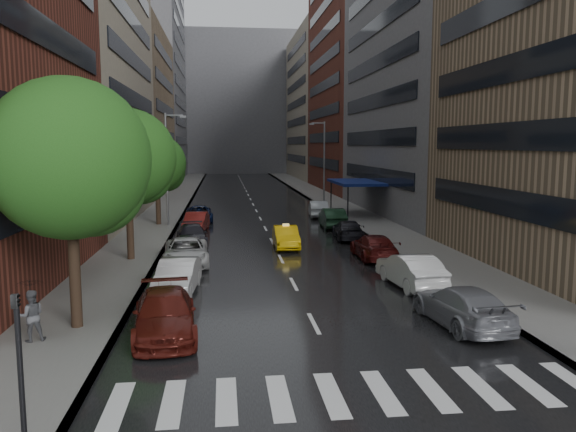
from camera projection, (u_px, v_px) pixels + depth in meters
The scene contains 19 objects.
ground at pixel (335, 365), 17.06m from camera, with size 220.00×220.00×0.00m, color gray.
road at pixel (251, 201), 66.32m from camera, with size 14.00×140.00×0.01m, color black.
sidewalk_left at pixel (174, 201), 65.28m from camera, with size 4.00×140.00×0.15m, color gray.
sidewalk_right at pixel (326, 199), 67.34m from camera, with size 4.00×140.00×0.15m, color gray.
crosswalk at pixel (357, 393), 15.11m from camera, with size 13.15×2.80×0.01m.
buildings_left at pixel (129, 70), 71.23m from camera, with size 8.00×108.00×38.00m.
buildings_right at pixel (363, 79), 72.73m from camera, with size 8.05×109.10×36.00m.
building_far at pixel (236, 104), 131.28m from camera, with size 40.00×14.00×32.00m, color slate.
tree_near at pixel (69, 159), 19.45m from camera, with size 5.65×5.65×9.00m.
tree_mid at pixel (127, 157), 31.39m from camera, with size 5.45×5.45×8.68m.
tree_far at pixel (157, 164), 45.45m from camera, with size 4.69×4.69×7.48m.
taxi at pixel (286, 237), 36.28m from camera, with size 1.50×4.31×1.42m, color #E6B10C.
parked_cars_left at pixel (189, 245), 33.40m from camera, with size 2.72×34.82×1.53m.
parked_cars_right at pixel (364, 240), 34.99m from camera, with size 2.53×36.52×1.59m.
ped_black_umbrella at pixel (31, 305), 18.57m from camera, with size 1.01×0.98×2.09m.
traffic_light at pixel (20, 358), 11.75m from camera, with size 0.18×0.15×3.45m.
street_lamp_left at pixel (168, 166), 45.11m from camera, with size 1.74×0.22×9.00m.
street_lamp_right at pixel (323, 161), 61.65m from camera, with size 1.74×0.22×9.00m.
awning at pixel (356, 182), 52.17m from camera, with size 4.00×8.00×3.12m.
Camera 1 is at (-3.31, -16.07, 6.67)m, focal length 35.00 mm.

